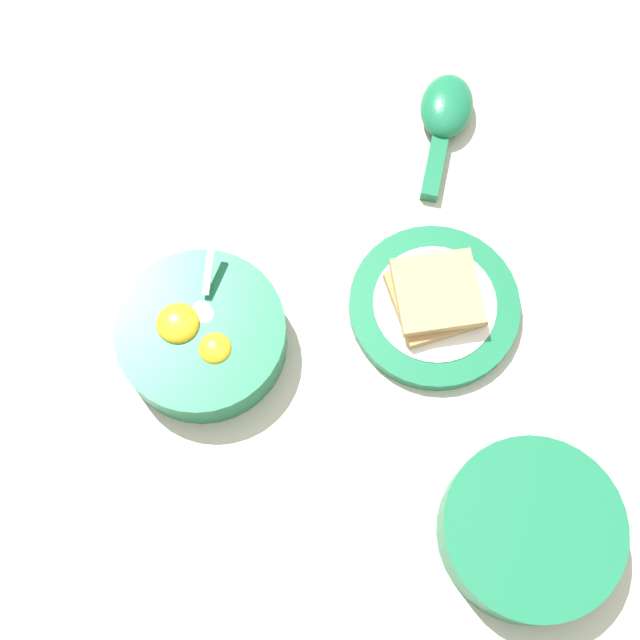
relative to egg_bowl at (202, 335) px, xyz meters
The scene contains 6 objects.
ground_plane 0.27m from the egg_bowl, 56.00° to the left, with size 3.00×3.00×0.00m, color beige.
egg_bowl is the anchor object (origin of this frame).
toast_plate 0.24m from the egg_bowl, 65.07° to the left, with size 0.18×0.18×0.02m.
toast_sandwich 0.24m from the egg_bowl, 65.85° to the left, with size 0.11×0.11×0.02m.
soup_spoon 0.37m from the egg_bowl, 101.60° to the left, with size 0.13×0.13×0.04m.
congee_bowl 0.37m from the egg_bowl, 24.72° to the left, with size 0.17×0.17×0.05m.
Camera 1 is at (0.14, -0.28, 0.87)m, focal length 50.00 mm.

